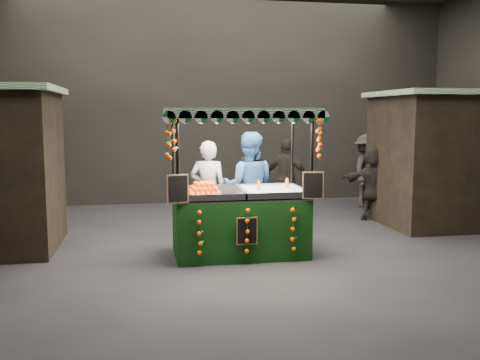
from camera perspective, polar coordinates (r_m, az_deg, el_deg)
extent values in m
plane|color=black|center=(8.38, 1.03, -7.84)|extent=(12.00, 12.00, 0.00)
cube|color=black|center=(13.04, -3.37, 8.57)|extent=(12.00, 0.10, 5.00)
cube|color=black|center=(3.37, 18.73, 12.52)|extent=(12.00, 0.10, 5.00)
cube|color=black|center=(11.23, 22.01, 1.93)|extent=(2.80, 2.00, 2.50)
cube|color=#135724|center=(11.20, 22.32, 8.56)|extent=(3.00, 2.20, 0.10)
cube|color=black|center=(8.19, -0.03, -4.94)|extent=(1.99, 1.09, 0.91)
cube|color=#A8ABAF|center=(8.10, -0.03, -1.68)|extent=(1.99, 1.09, 0.04)
cylinder|color=black|center=(7.45, -6.66, -1.23)|extent=(0.05, 0.05, 2.17)
cylinder|color=black|center=(7.82, 7.66, -0.85)|extent=(0.05, 0.05, 2.17)
cylinder|color=black|center=(8.47, -7.13, -0.23)|extent=(0.05, 0.05, 2.17)
cylinder|color=black|center=(8.80, 5.58, 0.06)|extent=(0.05, 0.05, 2.17)
cube|color=#135724|center=(8.01, -0.03, 7.46)|extent=(2.22, 1.31, 0.07)
cube|color=white|center=(8.21, 3.70, -1.20)|extent=(0.89, 0.98, 0.07)
cube|color=black|center=(7.39, -6.71, -0.94)|extent=(0.31, 0.09, 0.40)
cube|color=black|center=(7.77, 7.86, -0.57)|extent=(0.31, 0.09, 0.40)
cube|color=black|center=(7.62, 0.76, -5.50)|extent=(0.31, 0.02, 0.40)
imported|color=gray|center=(9.05, -3.43, -1.18)|extent=(0.72, 0.58, 1.72)
imported|color=navy|center=(8.94, 0.95, -0.80)|extent=(1.05, 0.91, 1.87)
imported|color=black|center=(11.33, -20.85, -0.39)|extent=(0.61, 0.44, 1.55)
imported|color=#282320|center=(11.66, 1.54, 0.57)|extent=(0.89, 0.74, 1.67)
imported|color=#282520|center=(11.17, 5.04, 0.20)|extent=(1.01, 0.91, 1.65)
imported|color=#2A2622|center=(12.66, 13.40, 0.98)|extent=(1.16, 1.27, 1.71)
imported|color=#2B2523|center=(12.24, -21.52, 0.88)|extent=(1.02, 0.76, 1.88)
imported|color=black|center=(11.14, 14.29, -0.28)|extent=(1.42, 1.23, 1.55)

